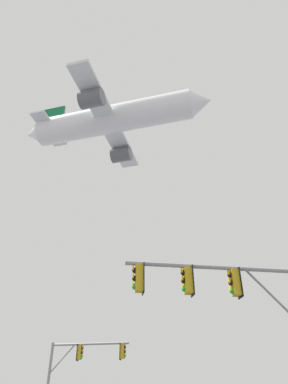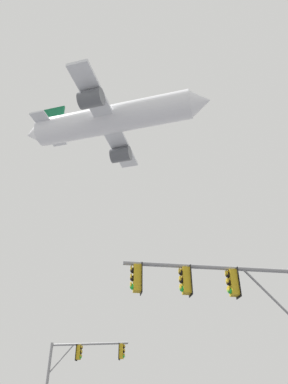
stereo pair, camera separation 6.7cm
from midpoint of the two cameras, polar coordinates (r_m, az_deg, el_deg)
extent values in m
cylinder|color=gray|center=(12.93, 10.57, -11.99)|extent=(6.14, 1.05, 0.15)
cylinder|color=gray|center=(13.50, 20.10, -15.95)|extent=(1.91, 0.36, 2.06)
cube|color=gold|center=(12.18, -1.21, -13.91)|extent=(0.30, 0.35, 0.90)
cylinder|color=gold|center=(12.35, -1.18, -11.66)|extent=(0.05, 0.05, 0.12)
cube|color=black|center=(12.20, -0.54, -13.94)|extent=(0.09, 0.46, 1.04)
sphere|color=black|center=(12.25, -1.88, -12.67)|extent=(0.20, 0.20, 0.20)
cylinder|color=gold|center=(12.26, -2.18, -12.39)|extent=(0.07, 0.21, 0.21)
sphere|color=black|center=(12.16, -1.90, -13.92)|extent=(0.20, 0.20, 0.20)
cylinder|color=gold|center=(12.17, -2.21, -13.64)|extent=(0.07, 0.21, 0.21)
sphere|color=green|center=(12.08, -1.93, -15.19)|extent=(0.20, 0.20, 0.20)
cylinder|color=gold|center=(12.09, -2.24, -14.90)|extent=(0.07, 0.21, 0.21)
cube|color=gold|center=(12.51, 6.78, -14.18)|extent=(0.30, 0.35, 0.90)
cylinder|color=gold|center=(12.67, 6.64, -11.97)|extent=(0.05, 0.05, 0.12)
cube|color=black|center=(12.54, 7.42, -14.19)|extent=(0.09, 0.46, 1.04)
sphere|color=black|center=(12.55, 6.05, -12.99)|extent=(0.20, 0.20, 0.20)
cylinder|color=gold|center=(12.56, 5.74, -12.72)|extent=(0.07, 0.21, 0.21)
sphere|color=black|center=(12.47, 6.12, -14.21)|extent=(0.20, 0.20, 0.20)
cylinder|color=gold|center=(12.47, 5.81, -13.94)|extent=(0.07, 0.21, 0.21)
sphere|color=green|center=(12.39, 6.20, -15.44)|extent=(0.20, 0.20, 0.20)
cylinder|color=gold|center=(12.39, 5.88, -15.17)|extent=(0.07, 0.21, 0.21)
cube|color=gold|center=(13.05, 14.25, -14.18)|extent=(0.30, 0.35, 0.90)
cylinder|color=gold|center=(13.20, 13.96, -12.08)|extent=(0.05, 0.05, 0.12)
cube|color=black|center=(13.10, 14.84, -14.17)|extent=(0.09, 0.46, 1.04)
sphere|color=black|center=(13.07, 13.49, -13.07)|extent=(0.20, 0.20, 0.20)
cylinder|color=gold|center=(13.07, 13.19, -12.82)|extent=(0.07, 0.21, 0.21)
sphere|color=black|center=(12.99, 13.65, -14.23)|extent=(0.20, 0.20, 0.20)
cylinder|color=gold|center=(12.98, 13.34, -13.98)|extent=(0.07, 0.21, 0.21)
sphere|color=green|center=(12.91, 13.80, -15.41)|extent=(0.20, 0.20, 0.20)
cylinder|color=gold|center=(12.91, 13.49, -15.17)|extent=(0.07, 0.21, 0.21)
cylinder|color=gray|center=(26.66, -9.10, -23.27)|extent=(5.43, 1.09, 0.15)
cylinder|color=gray|center=(27.21, -13.53, -24.94)|extent=(1.69, 0.37, 1.86)
cube|color=gold|center=(25.98, -3.89, -24.52)|extent=(0.31, 0.36, 0.90)
cylinder|color=gold|center=(26.05, -3.84, -23.41)|extent=(0.05, 0.05, 0.12)
cube|color=black|center=(26.01, -4.22, -24.52)|extent=(0.10, 0.46, 1.04)
sphere|color=black|center=(25.98, -3.52, -23.93)|extent=(0.20, 0.20, 0.20)
cylinder|color=gold|center=(25.97, -3.37, -23.80)|extent=(0.08, 0.21, 0.21)
sphere|color=black|center=(25.95, -3.55, -24.54)|extent=(0.20, 0.20, 0.20)
cylinder|color=gold|center=(25.94, -3.39, -24.41)|extent=(0.08, 0.21, 0.21)
sphere|color=green|center=(25.91, -3.57, -25.16)|extent=(0.20, 0.20, 0.20)
cylinder|color=gold|center=(25.91, -3.41, -25.03)|extent=(0.08, 0.21, 0.21)
cube|color=gold|center=(26.82, -10.80, -24.32)|extent=(0.31, 0.36, 0.90)
cylinder|color=gold|center=(26.89, -10.68, -23.24)|extent=(0.05, 0.05, 0.12)
cube|color=black|center=(26.87, -11.11, -24.30)|extent=(0.10, 0.46, 1.04)
sphere|color=black|center=(26.81, -10.42, -23.76)|extent=(0.20, 0.20, 0.20)
cylinder|color=gold|center=(26.80, -10.26, -23.64)|extent=(0.08, 0.21, 0.21)
sphere|color=black|center=(26.77, -10.48, -24.35)|extent=(0.20, 0.20, 0.20)
cylinder|color=gold|center=(26.76, -10.32, -24.23)|extent=(0.08, 0.21, 0.21)
sphere|color=green|center=(26.74, -10.54, -24.95)|extent=(0.20, 0.20, 0.20)
cylinder|color=gold|center=(26.73, -10.38, -24.83)|extent=(0.08, 0.21, 0.21)
cylinder|color=white|center=(52.56, -5.33, 11.78)|extent=(23.50, 10.06, 4.13)
cone|color=white|center=(50.56, 9.02, 14.27)|extent=(3.77, 4.53, 3.92)
cone|color=white|center=(57.39, -17.59, 9.03)|extent=(3.41, 4.06, 3.51)
cube|color=silver|center=(52.32, -6.05, 11.14)|extent=(8.48, 21.91, 0.46)
cylinder|color=#595B60|center=(55.91, -3.95, 6.11)|extent=(3.60, 3.05, 2.32)
cylinder|color=#595B60|center=(47.46, -8.76, 14.84)|extent=(3.60, 3.05, 2.32)
cube|color=#0C5933|center=(57.67, -14.87, 11.35)|extent=(3.57, 1.24, 4.90)
cube|color=silver|center=(56.52, -15.37, 9.85)|extent=(4.27, 8.08, 0.26)
camera|label=1|loc=(0.03, -90.07, 0.04)|focal=32.70mm
camera|label=2|loc=(0.03, 89.93, -0.04)|focal=32.70mm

